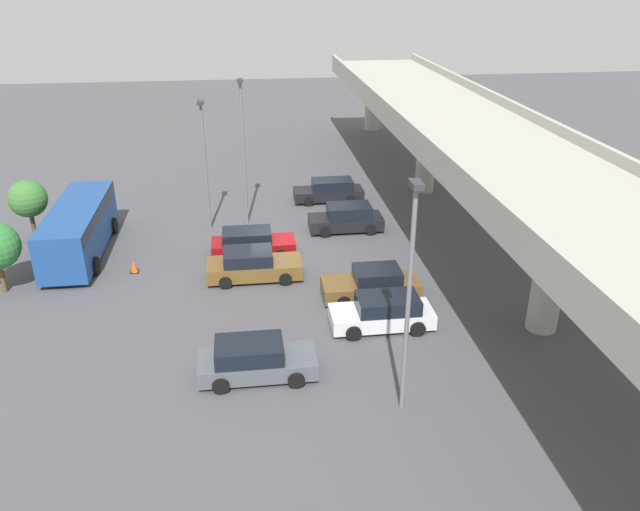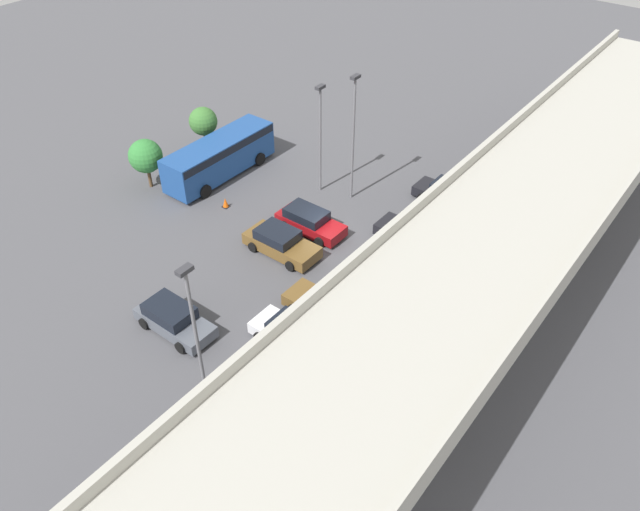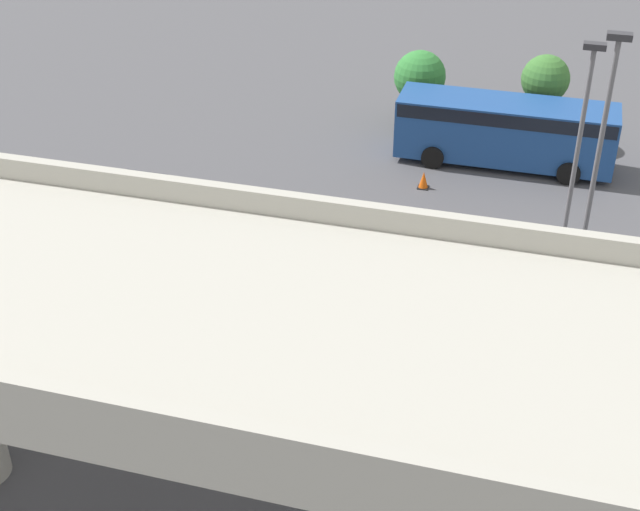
# 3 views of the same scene
# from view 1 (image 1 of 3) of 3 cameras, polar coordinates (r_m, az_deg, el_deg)

# --- Properties ---
(ground_plane) EXTENTS (119.12, 119.12, 0.00)m
(ground_plane) POSITION_cam_1_polar(r_m,az_deg,el_deg) (34.51, -4.19, 0.16)
(ground_plane) COLOR #4C4C51
(highway_overpass) EXTENTS (56.90, 7.75, 7.06)m
(highway_overpass) POSITION_cam_1_polar(r_m,az_deg,el_deg) (34.84, 14.35, 9.84)
(highway_overpass) COLOR #ADAAA0
(highway_overpass) RESTS_ON ground_plane
(parked_car_0) EXTENTS (2.04, 4.63, 1.47)m
(parked_car_0) POSITION_cam_1_polar(r_m,az_deg,el_deg) (42.21, 0.88, 5.95)
(parked_car_0) COLOR black
(parked_car_0) RESTS_ON ground_plane
(parked_car_1) EXTENTS (2.11, 4.37, 1.58)m
(parked_car_1) POSITION_cam_1_polar(r_m,az_deg,el_deg) (37.31, 2.47, 3.41)
(parked_car_1) COLOR black
(parked_car_1) RESTS_ON ground_plane
(parked_car_2) EXTENTS (2.05, 4.53, 1.48)m
(parked_car_2) POSITION_cam_1_polar(r_m,az_deg,el_deg) (34.17, -6.28, 1.13)
(parked_car_2) COLOR maroon
(parked_car_2) RESTS_ON ground_plane
(parked_car_3) EXTENTS (2.23, 4.77, 1.53)m
(parked_car_3) POSITION_cam_1_polar(r_m,az_deg,el_deg) (31.64, -6.15, -0.88)
(parked_car_3) COLOR brown
(parked_car_3) RESTS_ON ground_plane
(parked_car_4) EXTENTS (2.12, 4.61, 1.50)m
(parked_car_4) POSITION_cam_1_polar(r_m,az_deg,el_deg) (29.74, 4.80, -2.64)
(parked_car_4) COLOR brown
(parked_car_4) RESTS_ON ground_plane
(parked_car_5) EXTENTS (2.09, 4.49, 1.48)m
(parked_car_5) POSITION_cam_1_polar(r_m,az_deg,el_deg) (27.42, 5.82, -5.18)
(parked_car_5) COLOR silver
(parked_car_5) RESTS_ON ground_plane
(parked_car_6) EXTENTS (2.12, 4.52, 1.51)m
(parked_car_6) POSITION_cam_1_polar(r_m,az_deg,el_deg) (24.33, -5.98, -9.47)
(parked_car_6) COLOR #515660
(parked_car_6) RESTS_ON ground_plane
(shuttle_bus) EXTENTS (8.91, 2.76, 2.73)m
(shuttle_bus) POSITION_cam_1_polar(r_m,az_deg,el_deg) (36.30, -21.21, 2.55)
(shuttle_bus) COLOR #1E478C
(shuttle_bus) RESTS_ON ground_plane
(lamp_post_near_aisle) EXTENTS (0.70, 0.35, 8.49)m
(lamp_post_near_aisle) POSITION_cam_1_polar(r_m,az_deg,el_deg) (20.61, 8.19, -2.70)
(lamp_post_near_aisle) COLOR slate
(lamp_post_near_aisle) RESTS_ON ground_plane
(lamp_post_mid_lot) EXTENTS (0.70, 0.35, 7.65)m
(lamp_post_mid_lot) POSITION_cam_1_polar(r_m,az_deg,el_deg) (36.95, -10.51, 8.95)
(lamp_post_mid_lot) COLOR slate
(lamp_post_mid_lot) RESTS_ON ground_plane
(lamp_post_by_overpass) EXTENTS (0.70, 0.35, 8.71)m
(lamp_post_by_overpass) POSITION_cam_1_polar(r_m,az_deg,el_deg) (37.28, -7.04, 10.18)
(lamp_post_by_overpass) COLOR slate
(lamp_post_by_overpass) RESTS_ON ground_plane
(tree_front_left) EXTENTS (2.07, 2.07, 3.91)m
(tree_front_left) POSITION_cam_1_polar(r_m,az_deg,el_deg) (37.84, -25.15, 4.70)
(tree_front_left) COLOR brown
(tree_front_left) RESTS_ON ground_plane
(traffic_cone) EXTENTS (0.44, 0.44, 0.70)m
(traffic_cone) POSITION_cam_1_polar(r_m,az_deg,el_deg) (33.62, -16.64, -0.97)
(traffic_cone) COLOR black
(traffic_cone) RESTS_ON ground_plane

